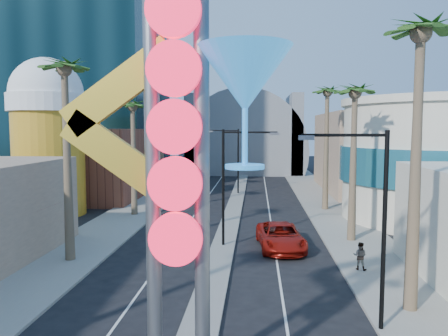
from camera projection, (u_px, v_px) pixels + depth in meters
sidewalk_west at (143, 205)px, 45.37m from camera, size 5.00×100.00×0.15m
sidewalk_east at (328, 208)px, 43.96m from camera, size 5.00×100.00×0.15m
median at (236, 202)px, 47.64m from camera, size 1.60×84.00×0.15m
hotel_tower at (84, 7)px, 60.92m from camera, size 20.00×20.00×50.00m
brick_filler_west at (92, 165)px, 48.47m from camera, size 10.00×10.00×8.00m
filler_east at (364, 152)px, 55.94m from camera, size 10.00×20.00×10.00m
beer_mug at (48, 131)px, 40.25m from camera, size 7.00×7.00×14.50m
turquoise_building at (438, 161)px, 37.89m from camera, size 16.60×16.60×10.60m
canopy at (245, 149)px, 81.02m from camera, size 22.00×16.00×22.00m
neon_sign at (206, 155)px, 12.13m from camera, size 6.53×2.60×12.55m
streetlight_0 at (231, 176)px, 29.29m from camera, size 3.79×0.25×8.00m
streetlight_1 at (234, 155)px, 53.21m from camera, size 3.79×0.25×8.00m
streetlight_2 at (372, 212)px, 16.92m from camera, size 3.45×0.25×8.00m
palm_1 at (65, 81)px, 25.49m from camera, size 2.40×2.40×12.70m
palm_2 at (133, 113)px, 39.51m from camera, size 2.40×2.40×11.20m
palm_3 at (161, 116)px, 51.43m from camera, size 2.40×2.40×11.20m
palm_5 at (420, 51)px, 18.15m from camera, size 2.40×2.40×13.20m
palm_6 at (355, 101)px, 30.19m from camera, size 2.40×2.40×11.70m
palm_7 at (327, 100)px, 42.03m from camera, size 2.40×2.40×12.70m
red_pickup at (280, 236)px, 29.19m from camera, size 3.40×6.34×1.69m
pedestrian_b at (360, 256)px, 24.45m from camera, size 0.93×0.85×1.57m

